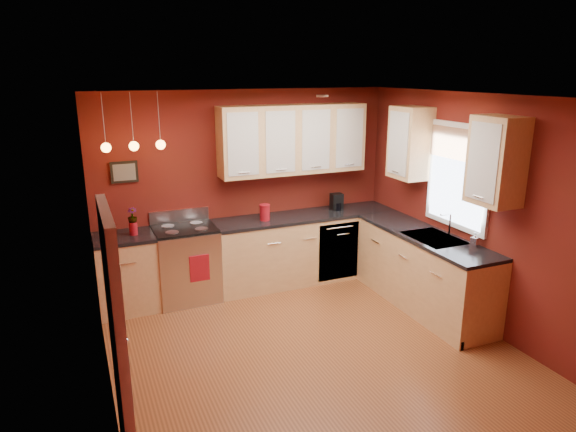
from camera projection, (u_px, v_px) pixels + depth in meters
name	position (u px, v px, depth m)	size (l,w,h in m)	color
floor	(314.00, 351.00, 5.37)	(4.20, 4.20, 0.00)	#96542B
ceiling	(317.00, 97.00, 4.65)	(4.00, 4.20, 0.02)	white
wall_back	(247.00, 189.00, 6.87)	(4.00, 0.02, 2.60)	maroon
wall_front	(465.00, 329.00, 3.15)	(4.00, 0.02, 2.60)	maroon
wall_left	(99.00, 262.00, 4.26)	(0.02, 4.20, 2.60)	maroon
wall_right	(475.00, 212.00, 5.76)	(0.02, 4.20, 2.60)	maroon
base_cabinets_back_left	(127.00, 274.00, 6.21)	(0.70, 0.60, 0.90)	#E8BB7C
base_cabinets_back_right	(305.00, 248.00, 7.11)	(2.54, 0.60, 0.90)	#E8BB7C
base_cabinets_right	(423.00, 272.00, 6.28)	(0.60, 2.10, 0.90)	#E8BB7C
counter_back_left	(123.00, 237.00, 6.08)	(0.70, 0.62, 0.04)	black
counter_back_right	(305.00, 216.00, 6.98)	(2.54, 0.62, 0.04)	black
counter_right	(426.00, 236.00, 6.15)	(0.62, 2.10, 0.04)	black
gas_range	(187.00, 263.00, 6.48)	(0.76, 0.64, 1.11)	silver
dishwasher_front	(338.00, 251.00, 6.99)	(0.60, 0.02, 0.80)	silver
sink	(434.00, 240.00, 6.02)	(0.50, 0.70, 0.33)	#9A999F
window	(458.00, 173.00, 5.91)	(0.06, 1.02, 1.22)	white
door_left_wall	(120.00, 363.00, 3.28)	(0.12, 0.82, 2.05)	white
upper_cabinets_back	(293.00, 139.00, 6.76)	(2.00, 0.35, 0.90)	#E8BB7C
upper_cabinets_right	(449.00, 151.00, 5.80)	(0.35, 1.95, 0.90)	#E8BB7C
wall_picture	(124.00, 172.00, 6.17)	(0.32, 0.03, 0.26)	black
pendant_lights	(134.00, 145.00, 5.82)	(0.71, 0.11, 0.66)	#9A999F
red_canister	(265.00, 212.00, 6.68)	(0.14, 0.14, 0.21)	maroon
red_vase	(133.00, 228.00, 6.10)	(0.10, 0.10, 0.16)	maroon
flowers	(132.00, 216.00, 6.05)	(0.11, 0.11, 0.20)	maroon
coffee_maker	(337.00, 202.00, 7.18)	(0.16, 0.16, 0.23)	black
soap_pump	(475.00, 240.00, 5.68)	(0.07, 0.08, 0.16)	white
dish_towel	(200.00, 268.00, 6.21)	(0.24, 0.02, 0.33)	maroon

